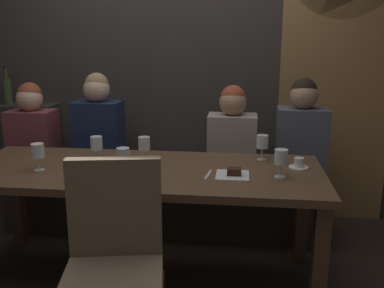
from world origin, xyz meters
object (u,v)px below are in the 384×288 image
(dessert_plate, at_px, (233,174))
(diner_redhead, at_px, (32,131))
(wine_glass_end_left, at_px, (38,152))
(wine_glass_far_right, at_px, (123,156))
(wine_glass_near_right, at_px, (262,142))
(fork_on_table, at_px, (208,175))
(wine_glass_near_left, at_px, (144,145))
(espresso_cup, at_px, (299,164))
(wine_glass_center_front, at_px, (96,144))
(diner_bearded, at_px, (99,128))
(chair_near_side, at_px, (114,253))
(banquette_bench, at_px, (163,204))
(diner_near_end, at_px, (302,135))
(dining_table, at_px, (142,182))
(diner_far_end, at_px, (232,137))
(wine_bottle_pale_label, at_px, (7,90))
(wine_glass_far_left, at_px, (281,158))

(dessert_plate, bearing_deg, diner_redhead, 153.77)
(wine_glass_end_left, xyz_separation_m, wine_glass_far_right, (0.53, -0.04, 0.00))
(wine_glass_near_right, distance_m, fork_on_table, 0.50)
(wine_glass_near_left, xyz_separation_m, espresso_cup, (0.97, -0.02, -0.09))
(wine_glass_center_front, height_order, dessert_plate, wine_glass_center_front)
(diner_redhead, bearing_deg, diner_bearded, 0.90)
(wine_glass_near_left, bearing_deg, espresso_cup, -1.15)
(wine_glass_center_front, height_order, wine_glass_near_right, same)
(chair_near_side, bearing_deg, diner_redhead, 127.28)
(diner_bearded, xyz_separation_m, espresso_cup, (1.46, -0.59, -0.07))
(banquette_bench, relative_size, diner_redhead, 3.44)
(diner_near_end, height_order, wine_glass_center_front, diner_near_end)
(wine_glass_near_left, relative_size, dessert_plate, 0.86)
(diner_near_end, distance_m, espresso_cup, 0.58)
(dining_table, xyz_separation_m, diner_bearded, (-0.50, 0.71, 0.18))
(chair_near_side, bearing_deg, wine_glass_near_right, 54.94)
(diner_far_end, height_order, fork_on_table, diner_far_end)
(diner_near_end, relative_size, wine_glass_center_front, 4.80)
(diner_near_end, xyz_separation_m, dessert_plate, (-0.48, -0.78, -0.07))
(dining_table, relative_size, wine_bottle_pale_label, 6.75)
(diner_bearded, height_order, wine_glass_center_front, diner_bearded)
(diner_far_end, xyz_separation_m, diner_near_end, (0.51, -0.00, 0.03))
(chair_near_side, bearing_deg, fork_on_table, 58.96)
(wine_glass_end_left, bearing_deg, dessert_plate, 0.84)
(wine_glass_near_left, bearing_deg, wine_glass_center_front, -175.52)
(wine_glass_far_right, distance_m, wine_glass_near_right, 0.91)
(diner_bearded, bearing_deg, wine_glass_center_front, -72.49)
(wine_glass_far_left, bearing_deg, wine_glass_far_right, -175.25)
(diner_redhead, height_order, fork_on_table, diner_redhead)
(wine_glass_far_left, height_order, wine_glass_near_left, same)
(dining_table, xyz_separation_m, chair_near_side, (0.04, -0.72, -0.09))
(diner_near_end, bearing_deg, wine_glass_end_left, -154.11)
(chair_near_side, xyz_separation_m, wine_glass_near_right, (0.70, 1.00, 0.30))
(wine_glass_far_left, bearing_deg, banquette_bench, 137.01)
(diner_near_end, bearing_deg, wine_glass_far_left, -105.52)
(wine_glass_end_left, height_order, wine_glass_center_front, same)
(dining_table, height_order, wine_glass_far_left, wine_glass_far_left)
(wine_bottle_pale_label, bearing_deg, wine_glass_near_left, -32.59)
(dining_table, bearing_deg, wine_glass_near_right, 20.58)
(diner_far_end, relative_size, wine_glass_far_left, 4.44)
(diner_bearded, relative_size, diner_near_end, 1.03)
(diner_near_end, relative_size, wine_bottle_pale_label, 2.41)
(wine_glass_near_right, bearing_deg, wine_bottle_pale_label, 160.56)
(wine_glass_near_right, bearing_deg, wine_glass_center_front, -171.26)
(diner_near_end, bearing_deg, chair_near_side, -125.40)
(chair_near_side, relative_size, wine_glass_near_right, 5.98)
(chair_near_side, xyz_separation_m, wine_bottle_pale_label, (-1.45, 1.76, 0.51))
(dining_table, relative_size, espresso_cup, 18.33)
(wine_glass_far_right, distance_m, fork_on_table, 0.50)
(chair_near_side, xyz_separation_m, fork_on_table, (0.38, 0.63, 0.18))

